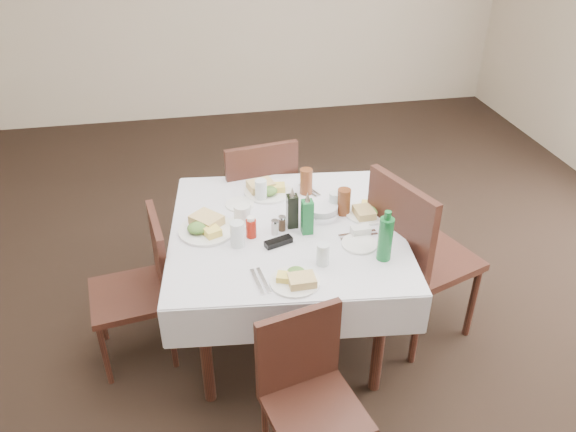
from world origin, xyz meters
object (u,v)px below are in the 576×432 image
Objects in this scene: water_s at (323,254)px; water_w at (237,234)px; chair_south at (308,388)px; dining_table at (286,241)px; water_e at (335,202)px; chair_west at (144,281)px; water_n at (261,190)px; oil_cruet_dark at (292,210)px; chair_north at (258,197)px; bread_basket at (322,211)px; chair_east at (413,250)px; coffee_mug at (242,215)px; oil_cruet_green at (307,215)px; ketchup_bottle at (251,228)px; green_bottle at (385,238)px.

water_w reaches higher than water_s.
chair_south is 0.81m from water_w.
water_s reaches higher than dining_table.
chair_west is at bearing -176.18° from water_e.
chair_west is at bearing -158.21° from water_n.
oil_cruet_dark reaches higher than water_n.
bread_basket is (0.26, -0.64, 0.24)m from chair_north.
chair_south is 1.10m from chair_west.
chair_east is 5.36× the size of bread_basket.
chair_south is at bearing -110.81° from water_e.
water_w reaches higher than coffee_mug.
oil_cruet_green reaches higher than chair_north.
green_bottle is (0.60, -0.31, 0.06)m from ketchup_bottle.
water_n is 0.33m from oil_cruet_dark.
oil_cruet_green is (0.86, -0.10, 0.37)m from chair_west.
coffee_mug is at bearing 99.78° from chair_south.
water_e reaches higher than coffee_mug.
chair_east is at bearing -5.32° from chair_west.
dining_table is at bearing 14.72° from ketchup_bottle.
water_w reaches higher than water_n.
ketchup_bottle is 0.44× the size of green_bottle.
chair_east reaches higher than coffee_mug.
water_n is 0.46m from water_w.
oil_cruet_dark is at bearing -2.12° from chair_west.
water_s is 0.84× the size of water_w.
water_e is at bearing 1.30° from coffee_mug.
green_bottle is (0.20, -0.43, 0.09)m from bread_basket.
water_e is at bearing 69.19° from chair_south.
water_n is at bearing 151.64° from water_e.
oil_cruet_dark is at bearing -157.59° from bread_basket.
coffee_mug is at bearing 76.52° from water_w.
chair_north is 0.92× the size of chair_east.
water_s is (-0.57, -0.24, 0.22)m from chair_east.
green_bottle is (-0.27, -0.26, 0.29)m from chair_east.
chair_west is (-1.45, 0.13, -0.10)m from chair_east.
water_e is at bearing -28.36° from water_n.
chair_north is at bearing 43.53° from chair_west.
bread_basket is at bearing -37.86° from water_n.
chair_west is at bearing -177.48° from bread_basket.
coffee_mug reaches higher than chair_west.
water_e reaches higher than chair_south.
oil_cruet_green is 1.70× the size of coffee_mug.
chair_south is 4.23× the size of bread_basket.
ketchup_bottle reaches higher than chair_west.
green_bottle reaches higher than oil_cruet_dark.
coffee_mug is at bearing 167.84° from chair_east.
dining_table is 0.84m from chair_south.
green_bottle reaches higher than chair_south.
chair_north is at bearing 119.26° from water_e.
oil_cruet_dark is (-0.08, 0.35, 0.05)m from water_s.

